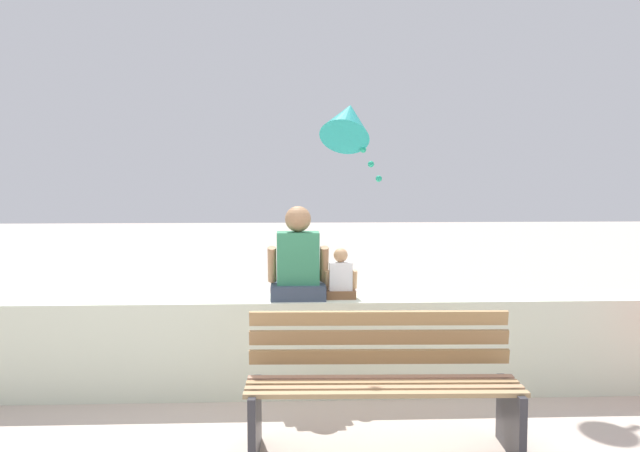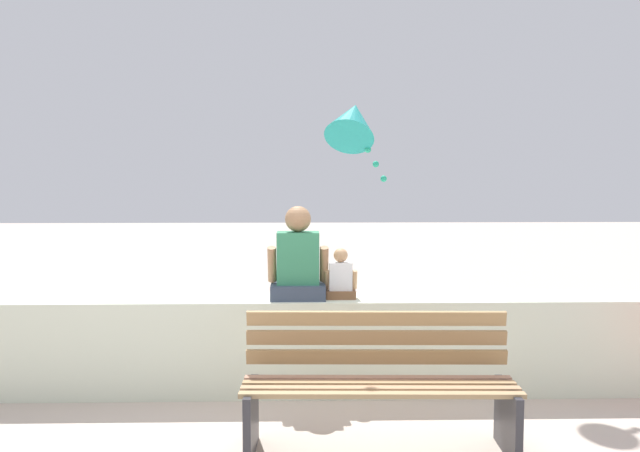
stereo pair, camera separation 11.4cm
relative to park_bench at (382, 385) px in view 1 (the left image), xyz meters
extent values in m
cube|color=silver|center=(-0.35, 1.19, -0.03)|extent=(6.85, 0.48, 0.80)
cube|color=#9E8158|center=(-0.01, -0.26, 0.02)|extent=(1.80, 0.12, 0.03)
cube|color=#A37C58|center=(0.00, -0.14, 0.02)|extent=(1.80, 0.12, 0.03)
cube|color=#97744C|center=(0.00, -0.03, 0.02)|extent=(1.80, 0.12, 0.03)
cube|color=#9F7159|center=(0.00, 0.08, 0.02)|extent=(1.80, 0.12, 0.03)
cube|color=#967349|center=(0.01, 0.19, 0.14)|extent=(1.80, 0.10, 0.10)
cube|color=#95714A|center=(0.01, 0.21, 0.27)|extent=(1.80, 0.10, 0.10)
cube|color=#A38053|center=(0.01, 0.23, 0.40)|extent=(1.80, 0.10, 0.10)
cube|color=#2D2D33|center=(-0.84, -0.06, -0.20)|extent=(0.07, 0.53, 0.45)
cube|color=#2D2D33|center=(0.84, -0.11, -0.20)|extent=(0.07, 0.53, 0.45)
cube|color=#344053|center=(-0.54, 1.19, 0.43)|extent=(0.45, 0.37, 0.12)
cube|color=#338259|center=(-0.54, 1.19, 0.71)|extent=(0.35, 0.22, 0.43)
cylinder|color=#9C7350|center=(-0.76, 1.17, 0.66)|extent=(0.07, 0.17, 0.31)
cylinder|color=#9C7350|center=(-0.33, 1.17, 0.66)|extent=(0.07, 0.17, 0.31)
sphere|color=#9C7350|center=(-0.54, 1.19, 1.03)|extent=(0.21, 0.21, 0.21)
cube|color=brown|center=(-0.19, 1.19, 0.40)|extent=(0.24, 0.20, 0.07)
cube|color=white|center=(-0.19, 1.19, 0.55)|extent=(0.19, 0.12, 0.23)
cylinder|color=tan|center=(-0.31, 1.17, 0.53)|extent=(0.04, 0.09, 0.17)
cylinder|color=tan|center=(-0.07, 1.17, 0.53)|extent=(0.04, 0.09, 0.17)
sphere|color=tan|center=(-0.19, 1.19, 0.73)|extent=(0.12, 0.12, 0.12)
cone|color=teal|center=(0.12, 4.15, 2.05)|extent=(0.84, 0.98, 0.83)
sphere|color=#22AA82|center=(0.21, 4.12, 1.87)|extent=(0.08, 0.08, 0.08)
sphere|color=#22AA82|center=(0.31, 4.09, 1.69)|extent=(0.08, 0.08, 0.08)
sphere|color=#22AA82|center=(0.40, 4.06, 1.51)|extent=(0.08, 0.08, 0.08)
sphere|color=#22AA82|center=(0.50, 4.04, 1.33)|extent=(0.08, 0.08, 0.08)
camera|label=1|loc=(-0.61, -4.42, 1.43)|focal=38.38mm
camera|label=2|loc=(-0.50, -4.42, 1.43)|focal=38.38mm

